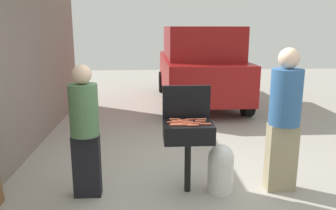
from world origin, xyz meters
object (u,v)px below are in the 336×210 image
hot_dog_6 (188,122)px  hot_dog_7 (200,121)px  hot_dog_5 (177,121)px  parked_minivan (199,65)px  hot_dog_0 (175,119)px  hot_dog_8 (201,119)px  person_right (284,116)px  hot_dog_2 (190,119)px  hot_dog_14 (195,123)px  person_left (85,127)px  hot_dog_11 (175,125)px  hot_dog_9 (176,124)px  propane_tank (221,167)px  bbq_grill (188,134)px  hot_dog_4 (183,120)px  hot_dog_12 (206,124)px  hot_dog_3 (193,125)px  hot_dog_10 (186,125)px  hot_dog_1 (184,123)px  hot_dog_13 (172,122)px

hot_dog_6 → hot_dog_7: same height
hot_dog_5 → parked_minivan: (1.02, 5.03, 0.12)m
hot_dog_0 → hot_dog_6: size_ratio=1.00×
hot_dog_8 → person_right: 1.01m
hot_dog_2 → hot_dog_14: bearing=-79.8°
hot_dog_5 → person_left: bearing=-176.5°
hot_dog_11 → person_left: (-1.06, 0.08, -0.03)m
hot_dog_9 → propane_tank: 0.81m
parked_minivan → hot_dog_0: bearing=77.7°
bbq_grill → propane_tank: (0.41, -0.04, -0.43)m
hot_dog_4 → hot_dog_7: (0.20, -0.05, 0.00)m
hot_dog_14 → propane_tank: size_ratio=0.21×
bbq_grill → hot_dog_12: 0.27m
hot_dog_9 → hot_dog_3: bearing=-16.8°
hot_dog_6 → hot_dog_12: (0.20, -0.10, 0.00)m
hot_dog_0 → hot_dog_10: same height
hot_dog_0 → hot_dog_9: (0.00, -0.22, 0.00)m
hot_dog_3 → propane_tank: 0.70m
hot_dog_5 → hot_dog_8: size_ratio=1.00×
hot_dog_8 → hot_dog_14: bearing=-119.7°
hot_dog_4 → person_left: bearing=-174.7°
hot_dog_14 → hot_dog_10: bearing=-157.7°
hot_dog_2 → hot_dog_3: size_ratio=1.00×
hot_dog_4 → hot_dog_1: bearing=-94.3°
hot_dog_8 → hot_dog_13: 0.39m
hot_dog_6 → propane_tank: 0.72m
hot_dog_12 → hot_dog_14: bearing=166.3°
hot_dog_3 → person_right: (1.13, 0.12, 0.07)m
hot_dog_10 → bbq_grill: bearing=68.5°
hot_dog_14 → propane_tank: bearing=5.4°
hot_dog_14 → hot_dog_11: bearing=-169.0°
hot_dog_8 → propane_tank: hot_dog_8 is taller
hot_dog_3 → person_right: size_ratio=0.07×
hot_dog_6 → propane_tank: size_ratio=0.21×
hot_dog_2 → hot_dog_1: bearing=-120.3°
bbq_grill → person_right: bearing=-0.9°
hot_dog_5 → hot_dog_3: bearing=-45.2°
hot_dog_2 → propane_tank: size_ratio=0.21×
hot_dog_11 → hot_dog_7: bearing=23.5°
hot_dog_4 → person_right: 1.23m
hot_dog_7 → person_right: person_right is taller
hot_dog_0 → hot_dog_14: 0.30m
hot_dog_9 → hot_dog_0: bearing=90.1°
bbq_grill → propane_tank: 0.59m
hot_dog_2 → hot_dog_10: 0.25m
hot_dog_7 → hot_dog_3: bearing=-123.3°
hot_dog_6 → hot_dog_8: bearing=30.6°
hot_dog_11 → hot_dog_14: same height
hot_dog_9 → parked_minivan: parked_minivan is taller
hot_dog_14 → person_left: person_left is taller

